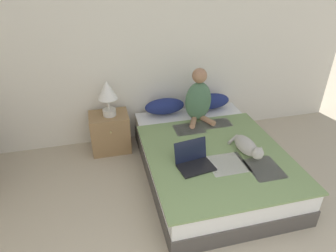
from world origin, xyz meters
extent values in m
cube|color=silver|center=(0.00, 3.59, 1.27)|extent=(5.79, 0.05, 2.55)
cube|color=#4C4742|center=(0.50, 2.49, 0.10)|extent=(1.48, 2.06, 0.20)
cube|color=silver|center=(0.50, 2.49, 0.30)|extent=(1.45, 2.03, 0.20)
cube|color=#758E56|center=(0.50, 2.29, 0.41)|extent=(1.52, 1.65, 0.02)
cube|color=silver|center=(0.88, 1.95, 0.42)|extent=(0.33, 0.38, 0.01)
cube|color=silver|center=(0.37, 2.89, 0.42)|extent=(0.37, 0.28, 0.01)
cube|color=silver|center=(0.75, 2.94, 0.42)|extent=(0.38, 0.23, 0.01)
cube|color=silver|center=(0.54, 2.11, 0.42)|extent=(0.40, 0.36, 0.01)
ellipsoid|color=navy|center=(0.17, 3.38, 0.53)|extent=(0.54, 0.24, 0.21)
ellipsoid|color=navy|center=(0.83, 3.38, 0.53)|extent=(0.54, 0.24, 0.21)
ellipsoid|color=#476B4C|center=(0.55, 3.11, 0.69)|extent=(0.35, 0.19, 0.52)
sphere|color=#9E7051|center=(0.55, 3.11, 1.03)|extent=(0.19, 0.19, 0.19)
cylinder|color=#9E7051|center=(0.46, 2.99, 0.46)|extent=(0.17, 0.25, 0.07)
cylinder|color=#9E7051|center=(0.65, 2.99, 0.46)|extent=(0.17, 0.25, 0.07)
ellipsoid|color=#A8A399|center=(0.82, 2.27, 0.51)|extent=(0.22, 0.39, 0.17)
sphere|color=#A8A399|center=(0.85, 2.06, 0.54)|extent=(0.13, 0.13, 0.13)
cone|color=#A8A399|center=(0.88, 2.07, 0.59)|extent=(0.06, 0.06, 0.06)
cone|color=#A8A399|center=(0.81, 2.06, 0.59)|extent=(0.06, 0.06, 0.06)
cylinder|color=#A8A399|center=(0.79, 2.51, 0.44)|extent=(0.18, 0.15, 0.04)
cube|color=black|center=(0.20, 2.12, 0.43)|extent=(0.39, 0.28, 0.02)
cube|color=black|center=(0.18, 2.26, 0.56)|extent=(0.36, 0.11, 0.23)
cube|color=#937047|center=(-0.59, 3.32, 0.26)|extent=(0.50, 0.38, 0.53)
sphere|color=tan|center=(-0.59, 3.12, 0.38)|extent=(0.03, 0.03, 0.03)
cylinder|color=beige|center=(-0.57, 3.31, 0.57)|extent=(0.17, 0.17, 0.09)
cylinder|color=beige|center=(-0.57, 3.31, 0.69)|extent=(0.02, 0.02, 0.15)
cone|color=white|center=(-0.57, 3.31, 0.88)|extent=(0.25, 0.25, 0.23)
camera|label=1|loc=(-0.67, -0.17, 2.33)|focal=32.00mm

